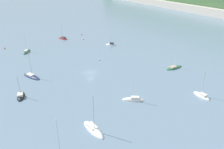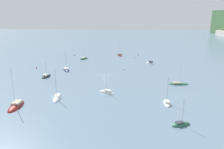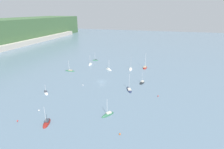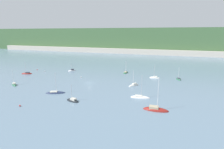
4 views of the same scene
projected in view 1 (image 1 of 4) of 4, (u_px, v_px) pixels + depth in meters
name	position (u px, v px, depth m)	size (l,w,h in m)	color
ground_plane	(90.00, 73.00, 77.64)	(600.00, 600.00, 0.00)	slate
sailboat_0	(27.00, 52.00, 97.00)	(6.20, 4.90, 8.72)	#2D6647
sailboat_2	(63.00, 39.00, 116.10)	(6.86, 4.24, 8.39)	maroon
sailboat_3	(202.00, 96.00, 62.91)	(5.65, 1.89, 8.69)	white
sailboat_4	(111.00, 45.00, 106.37)	(4.70, 4.99, 5.89)	silver
sailboat_5	(133.00, 100.00, 61.06)	(4.97, 6.01, 8.57)	white
sailboat_6	(21.00, 96.00, 62.80)	(6.15, 3.53, 7.50)	black
sailboat_7	(174.00, 68.00, 81.25)	(2.34, 7.65, 8.15)	#2D6647
sailboat_9	(93.00, 130.00, 49.65)	(7.93, 2.98, 10.36)	silver
sailboat_10	(32.00, 77.00, 74.49)	(8.52, 5.33, 9.93)	#232D4C
mooring_buoy_0	(99.00, 60.00, 88.28)	(0.62, 0.62, 0.62)	white
mooring_buoy_2	(5.00, 48.00, 101.42)	(0.60, 0.60, 0.60)	orange
mooring_buoy_3	(82.00, 34.00, 123.17)	(0.54, 0.54, 0.54)	red
mooring_buoy_4	(83.00, 39.00, 114.84)	(0.67, 0.67, 0.67)	white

